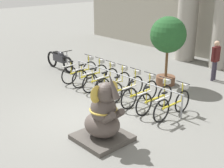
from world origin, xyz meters
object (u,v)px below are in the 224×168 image
object	(u,v)px
person_pedestrian	(216,57)
bicycle_6	(155,98)
bicycle_2	(102,79)
potted_tree	(168,38)
bicycle_0	(80,71)
bicycle_1	(91,75)
bicycle_3	(113,83)
bicycle_7	(173,104)
bicycle_4	(126,88)
bicycle_5	(141,93)
elephant_statue	(103,118)
motorcycle	(60,59)

from	to	relation	value
person_pedestrian	bicycle_6	bearing A→B (deg)	-85.51
bicycle_2	potted_tree	world-z (taller)	potted_tree
bicycle_0	bicycle_1	bearing A→B (deg)	2.38
bicycle_3	bicycle_7	world-z (taller)	same
bicycle_2	potted_tree	xyz separation A→B (m)	(1.23, 2.19, 1.39)
bicycle_4	potted_tree	world-z (taller)	potted_tree
bicycle_6	potted_tree	size ratio (longest dim) A/B	0.66
bicycle_5	elephant_statue	world-z (taller)	elephant_statue
bicycle_5	elephant_statue	size ratio (longest dim) A/B	0.90
bicycle_4	motorcycle	bearing A→B (deg)	176.52
bicycle_1	bicycle_7	xyz separation A→B (m)	(3.83, 0.01, 0.00)
bicycle_6	potted_tree	xyz separation A→B (m)	(-1.32, 2.19, 1.39)
bicycle_3	person_pedestrian	world-z (taller)	person_pedestrian
bicycle_3	motorcycle	xyz separation A→B (m)	(-3.76, 0.26, 0.05)
motorcycle	potted_tree	world-z (taller)	potted_tree
person_pedestrian	bicycle_0	bearing A→B (deg)	-131.45
potted_tree	person_pedestrian	bearing A→B (deg)	60.60
bicycle_5	potted_tree	world-z (taller)	potted_tree
bicycle_0	motorcycle	xyz separation A→B (m)	(-1.84, 0.28, 0.05)
bicycle_7	person_pedestrian	size ratio (longest dim) A/B	1.07
potted_tree	bicycle_7	bearing A→B (deg)	-47.81
bicycle_0	bicycle_5	distance (m)	3.19
bicycle_2	bicycle_7	size ratio (longest dim) A/B	1.00
elephant_statue	motorcycle	world-z (taller)	elephant_statue
bicycle_2	elephant_statue	xyz separation A→B (m)	(2.84, -2.39, 0.23)
person_pedestrian	bicycle_5	bearing A→B (deg)	-94.71
person_pedestrian	elephant_statue	bearing A→B (deg)	-84.58
bicycle_6	bicycle_7	distance (m)	0.64
bicycle_7	motorcycle	size ratio (longest dim) A/B	0.87
bicycle_1	person_pedestrian	size ratio (longest dim) A/B	1.07
bicycle_2	motorcycle	world-z (taller)	bicycle_2
bicycle_6	bicycle_2	bearing A→B (deg)	179.96
bicycle_3	bicycle_5	distance (m)	1.28
bicycle_3	bicycle_4	size ratio (longest dim) A/B	1.00
bicycle_3	bicycle_6	bearing A→B (deg)	-0.23
bicycle_1	bicycle_7	size ratio (longest dim) A/B	1.00
bicycle_4	person_pedestrian	xyz separation A→B (m)	(0.96, 3.97, 0.53)
bicycle_7	bicycle_4	bearing A→B (deg)	-179.08
bicycle_1	elephant_statue	world-z (taller)	elephant_statue
bicycle_6	bicycle_7	xyz separation A→B (m)	(0.64, 0.03, 0.00)
bicycle_4	person_pedestrian	size ratio (longest dim) A/B	1.07
bicycle_5	bicycle_6	xyz separation A→B (m)	(0.64, -0.02, 0.00)
bicycle_6	potted_tree	world-z (taller)	potted_tree
elephant_statue	bicycle_2	bearing A→B (deg)	139.95
person_pedestrian	potted_tree	world-z (taller)	potted_tree
bicycle_1	bicycle_6	world-z (taller)	same
bicycle_7	bicycle_1	bearing A→B (deg)	-179.82
bicycle_1	bicycle_7	world-z (taller)	same
bicycle_0	elephant_statue	bearing A→B (deg)	-30.07
bicycle_1	motorcycle	size ratio (longest dim) A/B	0.87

